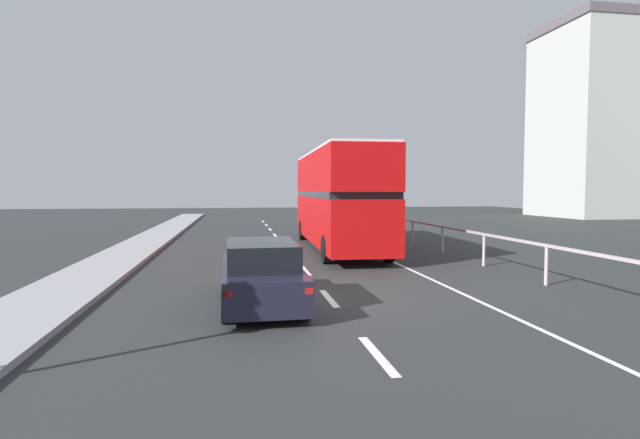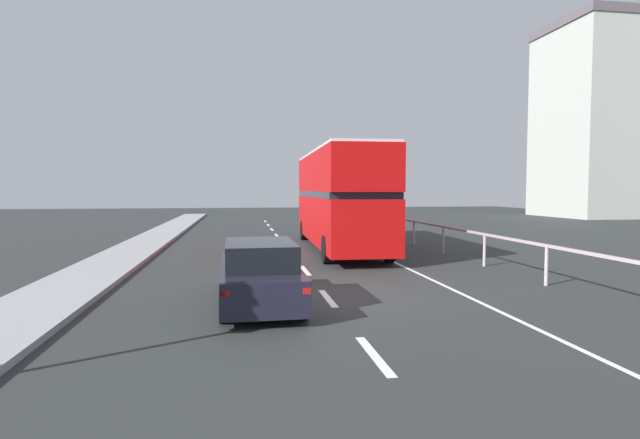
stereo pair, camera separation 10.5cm
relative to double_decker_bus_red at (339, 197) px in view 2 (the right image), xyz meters
The scene contains 7 objects.
ground_plane 9.84m from the double_decker_bus_red, 103.24° to the right, with size 73.26×120.00×0.10m, color #292C2C.
near_sidewalk_kerb 12.88m from the double_decker_bus_red, 132.86° to the right, with size 2.11×80.00×0.14m, color #929497.
lane_paint_markings 2.37m from the double_decker_bus_red, 97.57° to the right, with size 3.54×46.00×0.01m.
bridge_side_railing 4.18m from the double_decker_bus_red, ahead, with size 0.10×42.00×1.13m.
distant_building_block 39.62m from the double_decker_bus_red, 34.29° to the left, with size 14.73×9.60×18.28m.
double_decker_bus_red is the anchor object (origin of this frame).
hatchback_car_near 10.91m from the double_decker_bus_red, 110.75° to the right, with size 1.81×4.46×1.45m.
Camera 2 is at (-2.08, -12.18, 2.61)m, focal length 28.36 mm.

